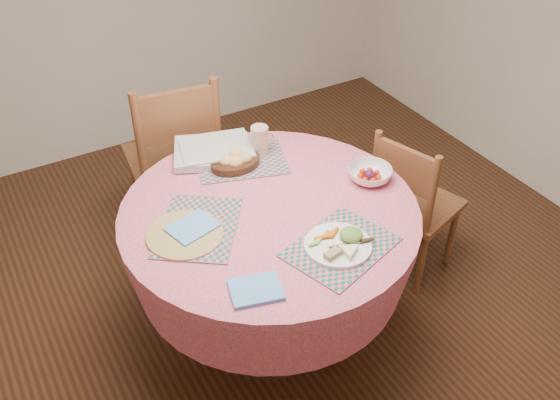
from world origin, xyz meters
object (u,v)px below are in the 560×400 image
Objects in this scene: dinner_plate at (341,243)px; bread_bowl at (235,161)px; chair_back at (176,157)px; dining_table at (270,245)px; latte_mug at (260,140)px; wicker_trivet at (185,235)px; chair_right at (411,202)px; fruit_bowl at (370,174)px.

bread_bowl reaches higher than dinner_plate.
bread_bowl is at bearing 106.81° from chair_back.
dining_table is 0.42m from dinner_plate.
chair_back is at bearing 115.67° from latte_mug.
chair_right is at bearing 1.11° from wicker_trivet.
latte_mug reaches higher than chair_right.
wicker_trivet is 0.60m from dinner_plate.
chair_right is 0.83× the size of chair_back.
chair_right is at bearing 12.50° from fruit_bowl.
latte_mug is at bearing 86.23° from dinner_plate.
dinner_plate is at bearing -36.67° from wicker_trivet.
latte_mug reaches higher than bread_bowl.
fruit_bowl is (0.31, -0.42, -0.05)m from latte_mug.
dining_table is 8.90× the size of latte_mug.
chair_back is 3.92× the size of dinner_plate.
latte_mug is (0.24, -0.50, 0.30)m from chair_back.
fruit_bowl is at bearing -3.73° from wicker_trivet.
wicker_trivet is at bearing -139.82° from bread_bowl.
bread_bowl is 0.98× the size of fruit_bowl.
dining_table is 5.39× the size of bread_bowl.
bread_bowl is (-0.10, 0.69, 0.01)m from dinner_plate.
dining_table is 4.80× the size of dinner_plate.
chair_back is (-0.91, 0.83, 0.09)m from chair_right.
fruit_bowl is (0.55, -0.91, 0.25)m from chair_back.
bread_bowl is at bearing 40.18° from wicker_trivet.
bread_bowl is at bearing 51.91° from chair_right.
fruit_bowl is (0.46, -0.38, -0.01)m from bread_bowl.
wicker_trivet is at bearing -145.82° from latte_mug.
chair_back is 0.60m from bread_bowl.
bread_bowl is (-0.81, 0.30, 0.35)m from chair_right.
chair_back is at bearing 121.18° from fruit_bowl.
chair_back is 4.32× the size of fruit_bowl.
fruit_bowl is at bearing 128.06° from chair_back.
bread_bowl is 0.16m from latte_mug.
fruit_bowl reaches higher than wicker_trivet.
dining_table is 0.53m from fruit_bowl.
dining_table is 0.50m from latte_mug.
fruit_bowl is at bearing 40.20° from dinner_plate.
chair_back is (-0.07, 0.88, -0.03)m from dining_table.
dining_table is 0.84m from chair_right.
chair_right reaches higher than wicker_trivet.
chair_right is 2.79× the size of wicker_trivet.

